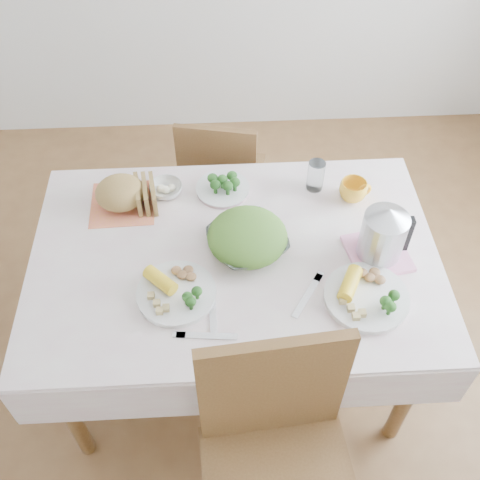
{
  "coord_description": "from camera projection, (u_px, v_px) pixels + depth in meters",
  "views": [
    {
      "loc": [
        -0.05,
        -1.31,
        2.35
      ],
      "look_at": [
        0.02,
        0.02,
        0.82
      ],
      "focal_mm": 42.0,
      "sensor_mm": 36.0,
      "label": 1
    }
  ],
  "objects": [
    {
      "name": "floor",
      "position": [
        236.0,
        358.0,
        2.63
      ],
      "size": [
        3.6,
        3.6,
        0.0
      ],
      "primitive_type": "plane",
      "color": "brown",
      "rests_on": "ground"
    },
    {
      "name": "dining_table",
      "position": [
        236.0,
        313.0,
        2.35
      ],
      "size": [
        1.4,
        0.9,
        0.75
      ],
      "primitive_type": "cube",
      "color": "brown",
      "rests_on": "floor"
    },
    {
      "name": "tablecloth",
      "position": [
        235.0,
        256.0,
        2.06
      ],
      "size": [
        1.5,
        1.0,
        0.01
      ],
      "primitive_type": "cube",
      "color": "silver",
      "rests_on": "dining_table"
    },
    {
      "name": "chair_far",
      "position": [
        223.0,
        170.0,
        2.81
      ],
      "size": [
        0.45,
        0.45,
        0.85
      ],
      "primitive_type": "cube",
      "rotation": [
        0.0,
        0.0,
        2.94
      ],
      "color": "brown",
      "rests_on": "floor"
    },
    {
      "name": "salad_bowl",
      "position": [
        247.0,
        242.0,
        2.05
      ],
      "size": [
        0.36,
        0.36,
        0.07
      ],
      "primitive_type": "imported",
      "rotation": [
        0.0,
        0.0,
        0.43
      ],
      "color": "white",
      "rests_on": "tablecloth"
    },
    {
      "name": "dinner_plate_left",
      "position": [
        176.0,
        293.0,
        1.93
      ],
      "size": [
        0.37,
        0.37,
        0.02
      ],
      "primitive_type": "cylinder",
      "rotation": [
        0.0,
        0.0,
        0.45
      ],
      "color": "white",
      "rests_on": "tablecloth"
    },
    {
      "name": "dinner_plate_right",
      "position": [
        366.0,
        298.0,
        1.92
      ],
      "size": [
        0.41,
        0.41,
        0.02
      ],
      "primitive_type": "cylinder",
      "rotation": [
        0.0,
        0.0,
        -0.82
      ],
      "color": "white",
      "rests_on": "tablecloth"
    },
    {
      "name": "broccoli_plate",
      "position": [
        223.0,
        189.0,
        2.27
      ],
      "size": [
        0.27,
        0.27,
        0.02
      ],
      "primitive_type": "cylinder",
      "rotation": [
        0.0,
        0.0,
        0.25
      ],
      "color": "beige",
      "rests_on": "tablecloth"
    },
    {
      "name": "napkin",
      "position": [
        123.0,
        204.0,
        2.23
      ],
      "size": [
        0.26,
        0.26,
        0.0
      ],
      "primitive_type": "cube",
      "rotation": [
        0.0,
        0.0,
        0.03
      ],
      "color": "#E5774E",
      "rests_on": "tablecloth"
    },
    {
      "name": "bread_loaf",
      "position": [
        121.0,
        193.0,
        2.19
      ],
      "size": [
        0.24,
        0.23,
        0.12
      ],
      "primitive_type": "ellipsoid",
      "rotation": [
        0.0,
        0.0,
        -0.26
      ],
      "color": "olive",
      "rests_on": "napkin"
    },
    {
      "name": "fruit_bowl",
      "position": [
        166.0,
        189.0,
        2.26
      ],
      "size": [
        0.15,
        0.15,
        0.04
      ],
      "primitive_type": "imported",
      "rotation": [
        0.0,
        0.0,
        0.17
      ],
      "color": "white",
      "rests_on": "tablecloth"
    },
    {
      "name": "yellow_mug",
      "position": [
        353.0,
        191.0,
        2.22
      ],
      "size": [
        0.13,
        0.13,
        0.09
      ],
      "primitive_type": "imported",
      "rotation": [
        0.0,
        0.0,
        0.24
      ],
      "color": "yellow",
      "rests_on": "tablecloth"
    },
    {
      "name": "glass_tumbler",
      "position": [
        316.0,
        176.0,
        2.25
      ],
      "size": [
        0.09,
        0.09,
        0.13
      ],
      "primitive_type": "cylinder",
      "rotation": [
        0.0,
        0.0,
        -0.41
      ],
      "color": "white",
      "rests_on": "tablecloth"
    },
    {
      "name": "pink_tray",
      "position": [
        377.0,
        253.0,
        2.05
      ],
      "size": [
        0.25,
        0.25,
        0.02
      ],
      "primitive_type": "cube",
      "rotation": [
        0.0,
        0.0,
        0.17
      ],
      "color": "pink",
      "rests_on": "tablecloth"
    },
    {
      "name": "electric_kettle",
      "position": [
        383.0,
        233.0,
        1.97
      ],
      "size": [
        0.17,
        0.17,
        0.22
      ],
      "primitive_type": "cylinder",
      "rotation": [
        0.0,
        0.0,
        -0.1
      ],
      "color": "#B2B5BA",
      "rests_on": "pink_tray"
    },
    {
      "name": "fork_left",
      "position": [
        213.0,
        311.0,
        1.89
      ],
      "size": [
        0.03,
        0.21,
        0.0
      ],
      "primitive_type": "cube",
      "rotation": [
        0.0,
        0.0,
        0.04
      ],
      "color": "silver",
      "rests_on": "tablecloth"
    },
    {
      "name": "fork_right",
      "position": [
        308.0,
        295.0,
        1.94
      ],
      "size": [
        0.13,
        0.19,
        0.0
      ],
      "primitive_type": "cube",
      "rotation": [
        0.0,
        0.0,
        -0.57
      ],
      "color": "silver",
      "rests_on": "tablecloth"
    },
    {
      "name": "knife",
      "position": [
        207.0,
        336.0,
        1.83
      ],
      "size": [
        0.2,
        0.04,
        0.0
      ],
      "primitive_type": "cube",
      "rotation": [
        0.0,
        0.0,
        1.47
      ],
      "color": "silver",
      "rests_on": "tablecloth"
    }
  ]
}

